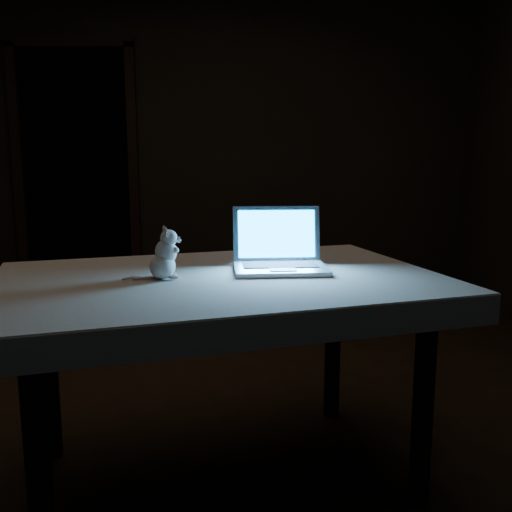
{
  "coord_description": "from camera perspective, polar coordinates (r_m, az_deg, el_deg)",
  "views": [
    {
      "loc": [
        0.31,
        -2.48,
        1.18
      ],
      "look_at": [
        0.36,
        -0.54,
        0.83
      ],
      "focal_mm": 40.0,
      "sensor_mm": 36.0,
      "label": 1
    }
  ],
  "objects": [
    {
      "name": "doorway",
      "position": [
        5.17,
        -17.51,
        8.41
      ],
      "size": [
        1.06,
        0.36,
        2.13
      ],
      "primitive_type": null,
      "color": "black",
      "rests_on": "back_wall"
    },
    {
      "name": "table",
      "position": [
        2.1,
        -3.42,
        -12.32
      ],
      "size": [
        1.6,
        1.26,
        0.75
      ],
      "primitive_type": null,
      "rotation": [
        0.0,
        0.0,
        0.28
      ],
      "color": "black",
      "rests_on": "floor"
    },
    {
      "name": "plush_mouse",
      "position": [
        1.95,
        -9.37,
        0.29
      ],
      "size": [
        0.14,
        0.14,
        0.18
      ],
      "primitive_type": null,
      "rotation": [
        0.0,
        0.0,
        0.05
      ],
      "color": "silver",
      "rests_on": "tablecloth"
    },
    {
      "name": "back_wall",
      "position": [
        4.99,
        -5.16,
        11.49
      ],
      "size": [
        4.5,
        0.04,
        2.6
      ],
      "primitive_type": "cube",
      "color": "black",
      "rests_on": "ground"
    },
    {
      "name": "tablecloth",
      "position": [
        1.98,
        -5.64,
        -3.42
      ],
      "size": [
        1.62,
        1.19,
        0.09
      ],
      "primitive_type": null,
      "rotation": [
        0.0,
        0.0,
        0.14
      ],
      "color": "beige",
      "rests_on": "table"
    },
    {
      "name": "floor",
      "position": [
        2.76,
        -8.03,
        -15.25
      ],
      "size": [
        5.0,
        5.0,
        0.0
      ],
      "primitive_type": "plane",
      "color": "black",
      "rests_on": "ground"
    },
    {
      "name": "laptop",
      "position": [
        2.04,
        2.5,
        1.58
      ],
      "size": [
        0.35,
        0.31,
        0.23
      ],
      "primitive_type": null,
      "rotation": [
        0.0,
        0.0,
        0.05
      ],
      "color": "#B8B8BD",
      "rests_on": "tablecloth"
    }
  ]
}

